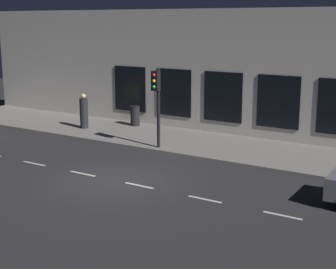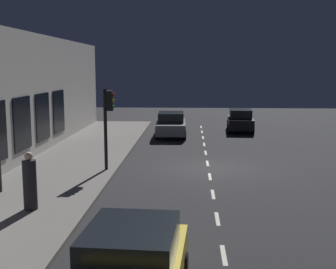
# 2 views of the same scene
# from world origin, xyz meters

# --- Properties ---
(ground_plane) EXTENTS (60.00, 60.00, 0.00)m
(ground_plane) POSITION_xyz_m (0.00, 0.00, 0.00)
(ground_plane) COLOR #28282B
(sidewalk) EXTENTS (4.50, 32.00, 0.15)m
(sidewalk) POSITION_xyz_m (6.25, 0.00, 0.07)
(sidewalk) COLOR gray
(sidewalk) RESTS_ON ground
(building_facade) EXTENTS (0.65, 32.00, 6.19)m
(building_facade) POSITION_xyz_m (8.80, -0.00, 3.09)
(building_facade) COLOR beige
(building_facade) RESTS_ON ground
(lane_centre_line) EXTENTS (0.12, 27.20, 0.01)m
(lane_centre_line) POSITION_xyz_m (0.00, -1.00, 0.00)
(lane_centre_line) COLOR beige
(lane_centre_line) RESTS_ON ground
(traffic_light) EXTENTS (0.49, 0.32, 3.48)m
(traffic_light) POSITION_xyz_m (4.33, 1.12, 2.54)
(traffic_light) COLOR black
(traffic_light) RESTS_ON sidewalk
(parked_car_0) EXTENTS (2.04, 4.34, 1.58)m
(parked_car_0) POSITION_xyz_m (2.10, -9.22, 0.79)
(parked_car_0) COLOR slate
(parked_car_0) RESTS_ON ground
(parked_car_1) EXTENTS (1.97, 3.91, 1.58)m
(parked_car_1) POSITION_xyz_m (-2.72, -11.77, 0.79)
(parked_car_1) COLOR black
(parked_car_1) RESTS_ON ground
(parked_car_2) EXTENTS (2.16, 4.11, 1.58)m
(parked_car_2) POSITION_xyz_m (1.93, 11.92, 0.79)
(parked_car_2) COLOR gold
(parked_car_2) RESTS_ON ground
(pedestrian_0) EXTENTS (0.53, 0.53, 1.81)m
(pedestrian_0) POSITION_xyz_m (5.76, 6.62, 0.98)
(pedestrian_0) COLOR #232328
(pedestrian_0) RESTS_ON sidewalk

